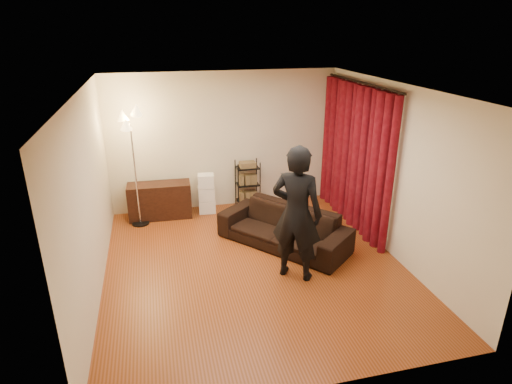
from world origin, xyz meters
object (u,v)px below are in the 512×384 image
object	(u,v)px
storage_boxes	(207,194)
wire_shelf	(248,184)
person	(297,214)
sofa	(284,227)
media_cabinet	(160,201)
floor_lamp	(135,170)

from	to	relation	value
storage_boxes	wire_shelf	world-z (taller)	wire_shelf
person	wire_shelf	distance (m)	2.74
sofa	media_cabinet	bearing A→B (deg)	-169.96
sofa	floor_lamp	distance (m)	2.86
wire_shelf	floor_lamp	world-z (taller)	floor_lamp
storage_boxes	floor_lamp	xyz separation A→B (m)	(-1.30, -0.23, 0.67)
sofa	person	distance (m)	1.17
sofa	person	bearing A→B (deg)	-47.39
sofa	wire_shelf	world-z (taller)	wire_shelf
sofa	wire_shelf	distance (m)	1.77
person	floor_lamp	xyz separation A→B (m)	(-2.25, 2.36, 0.07)
sofa	person	size ratio (longest dim) A/B	1.10
sofa	storage_boxes	distance (m)	1.97
storage_boxes	person	bearing A→B (deg)	-69.86
sofa	media_cabinet	size ratio (longest dim) A/B	1.88
person	floor_lamp	distance (m)	3.26
person	media_cabinet	distance (m)	3.26
person	wire_shelf	xyz separation A→B (m)	(-0.11, 2.69, -0.52)
sofa	media_cabinet	distance (m)	2.57
wire_shelf	floor_lamp	size ratio (longest dim) A/B	0.45
storage_boxes	media_cabinet	bearing A→B (deg)	-179.80
person	media_cabinet	world-z (taller)	person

